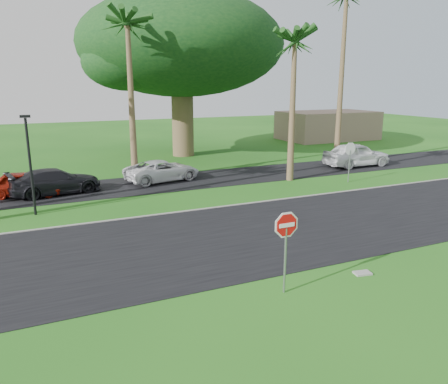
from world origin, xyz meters
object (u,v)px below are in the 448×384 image
object	(u,v)px
stop_sign_near	(286,236)
car_minivan	(162,171)
stop_sign_far	(350,154)
car_red	(25,184)
car_dark	(55,182)
car_pickup	(356,155)

from	to	relation	value
stop_sign_near	car_minivan	distance (m)	16.11
stop_sign_near	stop_sign_far	bearing A→B (deg)	43.73
stop_sign_far	car_red	xyz separation A→B (m)	(-18.36, 4.44, -1.09)
stop_sign_near	stop_sign_far	xyz separation A→B (m)	(11.50, 11.00, 0.00)
car_red	car_dark	distance (m)	1.53
car_minivan	car_pickup	distance (m)	14.49
car_pickup	car_red	bearing A→B (deg)	89.27
stop_sign_far	car_minivan	distance (m)	11.68
stop_sign_far	car_dark	bearing A→B (deg)	-14.17
stop_sign_near	car_pickup	size ratio (longest dim) A/B	0.52
stop_sign_near	car_minivan	size ratio (longest dim) A/B	0.55
stop_sign_far	car_pickup	xyz separation A→B (m)	(3.98, 3.96, -0.91)
stop_sign_far	car_pickup	distance (m)	5.69
car_dark	car_pickup	xyz separation A→B (m)	(20.82, -0.29, 0.16)
car_dark	stop_sign_far	bearing A→B (deg)	-114.59
stop_sign_near	car_pickup	distance (m)	21.55
car_red	car_pickup	size ratio (longest dim) A/B	0.79
stop_sign_far	car_pickup	size ratio (longest dim) A/B	0.52
stop_sign_near	car_red	distance (m)	16.93
stop_sign_far	car_red	distance (m)	18.92
stop_sign_near	car_red	xyz separation A→B (m)	(-6.86, 15.44, -1.09)
car_dark	car_pickup	bearing A→B (deg)	-101.21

